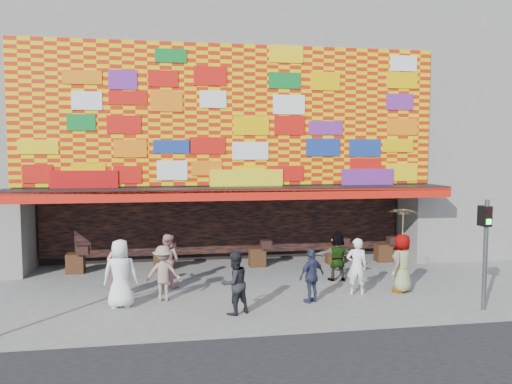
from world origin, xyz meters
TOP-DOWN VIEW (x-y plane):
  - ground at (0.00, 0.00)m, footprint 90.00×90.00m
  - shop_building at (0.00, 8.18)m, footprint 15.20×9.40m
  - neighbor_right at (13.00, 8.00)m, footprint 11.00×8.00m
  - signal_right at (6.20, -1.50)m, footprint 0.22×0.20m
  - ped_a at (-3.52, 0.35)m, footprint 0.93×0.62m
  - ped_b at (-3.71, 1.41)m, footprint 0.64×0.45m
  - ped_c at (-0.50, -0.74)m, footprint 1.01×0.93m
  - ped_d at (-2.38, 0.80)m, footprint 1.03×0.60m
  - ped_e at (1.78, -0.09)m, footprint 0.97×0.75m
  - ped_f at (3.30, 2.16)m, footprint 1.50×0.51m
  - ped_g at (4.80, 0.50)m, footprint 1.03×0.99m
  - ped_h at (3.34, 0.48)m, footprint 0.69×0.53m
  - ped_i at (-2.27, 2.23)m, footprint 1.04×0.99m
  - parasol at (4.80, 0.50)m, footprint 0.97×0.99m

SIDE VIEW (x-z plane):
  - ground at x=0.00m, z-range 0.00..0.00m
  - ped_e at x=1.78m, z-range 0.00..1.53m
  - ped_d at x=-2.38m, z-range 0.00..1.59m
  - ped_f at x=3.30m, z-range 0.00..1.60m
  - ped_c at x=-0.50m, z-range 0.00..1.66m
  - ped_b at x=-3.71m, z-range 0.00..1.69m
  - ped_i at x=-2.27m, z-range 0.00..1.69m
  - ped_h at x=3.34m, z-range 0.00..1.71m
  - ped_g at x=4.80m, z-range 0.00..1.78m
  - ped_a at x=-3.52m, z-range 0.00..1.89m
  - signal_right at x=6.20m, z-range 0.36..3.36m
  - parasol at x=4.80m, z-range 1.22..3.05m
  - shop_building at x=0.00m, z-range 0.23..10.23m
  - neighbor_right at x=13.00m, z-range 0.00..12.00m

